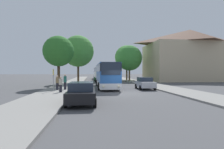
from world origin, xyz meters
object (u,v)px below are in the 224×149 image
parked_car_left_curb (82,93)px  tree_right_near (127,57)px  parked_car_right_near (145,83)px  bus_stop_sign (53,77)px  bus_front (106,75)px  bus_middle (101,74)px  tree_right_mid (129,58)px  bus_rear (98,73)px  pedestrian_walking_back (61,84)px  pedestrian_waiting_near (65,82)px  tree_left_far (59,51)px  tree_left_near (78,51)px  pedestrian_waiting_far (57,83)px

parked_car_left_curb → tree_right_near: size_ratio=0.51×
parked_car_right_near → bus_stop_sign: 11.49m
parked_car_left_curb → bus_stop_sign: (-3.53, 7.36, 0.88)m
bus_front → bus_stop_sign: bus_front is taller
bus_front → parked_car_left_curb: bus_front is taller
bus_middle → tree_right_mid: bearing=-3.1°
bus_rear → pedestrian_walking_back: (-5.33, -37.21, -0.92)m
pedestrian_waiting_near → pedestrian_walking_back: size_ratio=1.13×
tree_right_mid → bus_stop_sign: bearing=-122.2°
bus_stop_sign → tree_left_far: size_ratio=0.33×
tree_right_near → pedestrian_walking_back: bearing=-115.4°
bus_front → bus_stop_sign: (-6.36, -5.27, -0.14)m
parked_car_left_curb → bus_front: bearing=77.8°
tree_left_near → tree_right_mid: size_ratio=1.10×
tree_left_near → tree_right_near: bearing=39.9°
parked_car_right_near → pedestrian_waiting_far: size_ratio=2.46×
bus_front → bus_rear: bus_rear is taller
parked_car_right_near → tree_right_mid: size_ratio=0.50×
pedestrian_waiting_near → tree_right_near: bearing=176.4°
bus_middle → parked_car_left_curb: (-2.80, -28.49, -1.02)m
bus_front → parked_car_left_curb: bearing=-103.1°
parked_car_left_curb → pedestrian_walking_back: bearing=112.8°
parked_car_right_near → pedestrian_walking_back: 10.82m
bus_front → bus_rear: size_ratio=1.05×
pedestrian_waiting_near → tree_left_far: bearing=-136.6°
bus_stop_sign → parked_car_right_near: bearing=11.6°
bus_rear → pedestrian_waiting_near: bus_rear is taller
bus_stop_sign → tree_left_near: (1.58, 15.12, 4.67)m
bus_front → bus_stop_sign: size_ratio=4.86×
bus_rear → bus_stop_sign: bus_rear is taller
bus_front → bus_middle: bus_middle is taller
pedestrian_waiting_near → tree_right_near: 26.92m
pedestrian_waiting_near → pedestrian_walking_back: bearing=23.4°
bus_front → parked_car_right_near: size_ratio=2.85×
parked_car_left_curb → pedestrian_waiting_near: size_ratio=2.49×
pedestrian_waiting_near → pedestrian_waiting_far: (-0.85, -0.39, -0.07)m
parked_car_right_near → tree_right_near: size_ratio=0.47×
parked_car_right_near → pedestrian_waiting_far: (-11.03, -1.07, 0.20)m
parked_car_left_curb → tree_left_near: size_ratio=0.49×
bus_rear → tree_left_far: (-6.90, -29.72, 3.41)m
bus_stop_sign → pedestrian_waiting_near: bearing=57.5°
parked_car_right_near → tree_right_near: bearing=-93.2°
bus_middle → tree_left_near: bearing=-130.4°
bus_rear → pedestrian_walking_back: bearing=-98.7°
bus_stop_sign → pedestrian_waiting_near: 2.02m
bus_front → tree_right_near: bearing=69.8°
pedestrian_waiting_far → tree_right_near: size_ratio=0.19×
bus_stop_sign → pedestrian_walking_back: bearing=-50.7°
tree_right_near → bus_middle: bearing=-151.3°
bus_rear → bus_stop_sign: (-6.32, -36.00, -0.20)m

